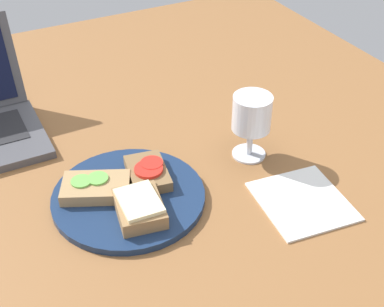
# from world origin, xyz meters

# --- Properties ---
(wooden_table) EXTENTS (1.40, 1.40, 0.03)m
(wooden_table) POSITION_xyz_m (0.00, 0.00, 0.01)
(wooden_table) COLOR brown
(wooden_table) RESTS_ON ground
(plate) EXTENTS (0.26, 0.26, 0.01)m
(plate) POSITION_xyz_m (-0.05, -0.08, 0.04)
(plate) COLOR navy
(plate) RESTS_ON wooden_table
(sandwich_with_tomato) EXTENTS (0.08, 0.11, 0.03)m
(sandwich_with_tomato) POSITION_xyz_m (0.00, -0.05, 0.05)
(sandwich_with_tomato) COLOR brown
(sandwich_with_tomato) RESTS_ON plate
(sandwich_with_cucumber) EXTENTS (0.13, 0.11, 0.02)m
(sandwich_with_cucumber) POSITION_xyz_m (-0.09, -0.05, 0.05)
(sandwich_with_cucumber) COLOR #A88456
(sandwich_with_cucumber) RESTS_ON plate
(sandwich_with_cheese) EXTENTS (0.09, 0.11, 0.03)m
(sandwich_with_cheese) POSITION_xyz_m (-0.05, -0.13, 0.06)
(sandwich_with_cheese) COLOR #937047
(sandwich_with_cheese) RESTS_ON plate
(wine_glass) EXTENTS (0.07, 0.07, 0.13)m
(wine_glass) POSITION_xyz_m (0.20, -0.06, 0.12)
(wine_glass) COLOR white
(wine_glass) RESTS_ON wooden_table
(napkin) EXTENTS (0.16, 0.17, 0.00)m
(napkin) POSITION_xyz_m (0.21, -0.22, 0.03)
(napkin) COLOR white
(napkin) RESTS_ON wooden_table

